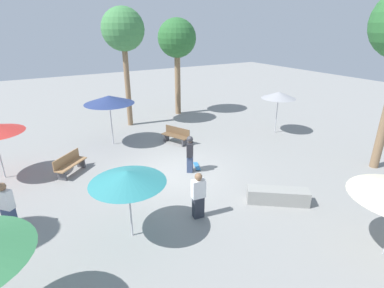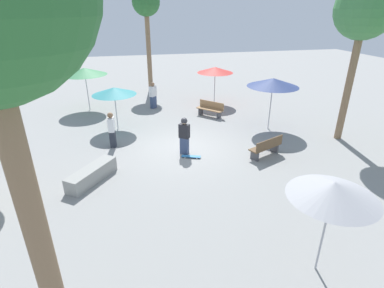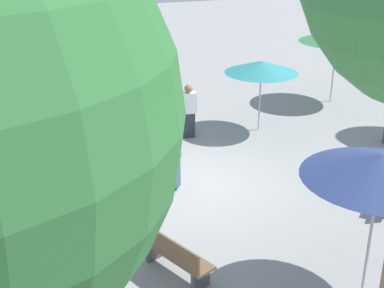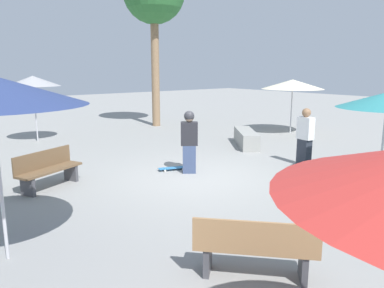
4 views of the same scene
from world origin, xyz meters
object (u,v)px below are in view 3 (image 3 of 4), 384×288
object	(u,v)px
concrete_ledge	(88,132)
shade_umbrella_teal	(261,67)
skater_main	(173,154)
skateboard	(158,192)
shade_umbrella_navy	(381,167)
shade_umbrella_cream	(47,49)
bench_near	(174,255)
bystander_watching	(189,111)
shade_umbrella_green	(337,36)

from	to	relation	value
concrete_ledge	shade_umbrella_teal	world-z (taller)	shade_umbrella_teal
skater_main	skateboard	xyz separation A→B (m)	(-0.46, -0.19, -0.82)
skater_main	skateboard	bearing A→B (deg)	-31.46
skater_main	shade_umbrella_navy	distance (m)	5.45
shade_umbrella_cream	bench_near	bearing A→B (deg)	-83.87
shade_umbrella_teal	shade_umbrella_cream	bearing A→B (deg)	143.36
shade_umbrella_cream	shade_umbrella_teal	distance (m)	7.22
shade_umbrella_teal	skateboard	bearing A→B (deg)	-143.78
concrete_ledge	shade_umbrella_cream	bearing A→B (deg)	101.14
bench_near	concrete_ledge	bearing A→B (deg)	159.70
shade_umbrella_navy	skateboard	bearing A→B (deg)	117.22
concrete_ledge	bystander_watching	bearing A→B (deg)	-13.73
skateboard	shade_umbrella_green	size ratio (longest dim) A/B	0.32
skater_main	shade_umbrella_teal	xyz separation A→B (m)	(3.64, 2.81, 1.12)
shade_umbrella_green	bystander_watching	world-z (taller)	shade_umbrella_green
skater_main	bystander_watching	world-z (taller)	skater_main
concrete_ledge	shade_umbrella_cream	size ratio (longest dim) A/B	0.81
shade_umbrella_cream	shade_umbrella_teal	world-z (taller)	shade_umbrella_cream
skateboard	shade_umbrella_navy	size ratio (longest dim) A/B	0.31
bench_near	bystander_watching	world-z (taller)	bystander_watching
bench_near	shade_umbrella_teal	world-z (taller)	shade_umbrella_teal
skater_main	bench_near	distance (m)	3.49
skateboard	bystander_watching	world-z (taller)	bystander_watching
shade_umbrella_green	shade_umbrella_teal	distance (m)	4.07
shade_umbrella_navy	shade_umbrella_green	world-z (taller)	shade_umbrella_navy
skater_main	shade_umbrella_teal	distance (m)	4.73
skateboard	shade_umbrella_cream	bearing A→B (deg)	-147.04
bystander_watching	bench_near	bearing A→B (deg)	75.09
concrete_ledge	shade_umbrella_green	size ratio (longest dim) A/B	0.80
skater_main	concrete_ledge	world-z (taller)	skater_main
concrete_ledge	shade_umbrella_navy	distance (m)	9.48
shade_umbrella_green	shade_umbrella_teal	world-z (taller)	shade_umbrella_green
shade_umbrella_teal	bystander_watching	size ratio (longest dim) A/B	1.35
shade_umbrella_teal	shade_umbrella_green	bearing A→B (deg)	24.73
skater_main	concrete_ledge	distance (m)	4.05
concrete_ledge	bystander_watching	world-z (taller)	bystander_watching
bench_near	shade_umbrella_green	bearing A→B (deg)	109.12
skateboard	shade_umbrella_cream	size ratio (longest dim) A/B	0.32
shade_umbrella_navy	concrete_ledge	bearing A→B (deg)	111.75
skater_main	bystander_watching	bearing A→B (deg)	-169.08
skateboard	bystander_watching	distance (m)	3.79
shade_umbrella_teal	bystander_watching	world-z (taller)	shade_umbrella_teal
concrete_ledge	shade_umbrella_teal	bearing A→B (deg)	-10.02
shade_umbrella_green	bystander_watching	bearing A→B (deg)	-165.73
skateboard	shade_umbrella_cream	world-z (taller)	shade_umbrella_cream
bystander_watching	shade_umbrella_teal	bearing A→B (deg)	-178.71
bystander_watching	shade_umbrella_navy	bearing A→B (deg)	100.10
shade_umbrella_cream	shade_umbrella_teal	bearing A→B (deg)	-36.64
bystander_watching	concrete_ledge	bearing A→B (deg)	-7.42
shade_umbrella_teal	bystander_watching	xyz separation A→B (m)	(-2.22, 0.20, -1.19)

